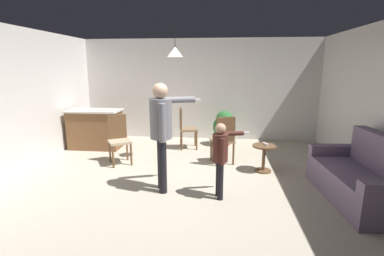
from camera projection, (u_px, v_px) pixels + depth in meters
name	position (u px, v px, depth m)	size (l,w,h in m)	color
ground	(185.00, 183.00, 4.89)	(7.68, 7.68, 0.00)	#B2A893
wall_back	(200.00, 90.00, 7.71)	(6.40, 0.10, 2.70)	silver
wall_left	(3.00, 103.00, 4.93)	(0.10, 6.40, 2.70)	silver
couch_floral	(362.00, 179.00, 4.20)	(0.97, 1.85, 1.00)	slate
kitchen_counter	(96.00, 129.00, 6.90)	(1.26, 0.66, 0.95)	brown
side_table_by_couch	(264.00, 155.00, 5.36)	(0.44, 0.44, 0.52)	brown
person_adult	(162.00, 126.00, 4.38)	(0.76, 0.66, 1.73)	black
person_child	(221.00, 152.00, 4.19)	(0.56, 0.43, 1.17)	black
dining_chair_by_counter	(119.00, 137.00, 5.79)	(0.58, 0.58, 1.00)	brown
dining_chair_near_wall	(186.00, 126.00, 6.86)	(0.49, 0.49, 1.00)	brown
dining_chair_centre_back	(224.00, 138.00, 5.73)	(0.54, 0.54, 1.00)	brown
potted_plant_corner	(224.00, 126.00, 7.15)	(0.58, 0.58, 0.88)	brown
spare_remote_on_table	(266.00, 144.00, 5.33)	(0.04, 0.13, 0.04)	white
ceiling_light_pendant	(175.00, 52.00, 5.54)	(0.32, 0.32, 0.55)	silver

